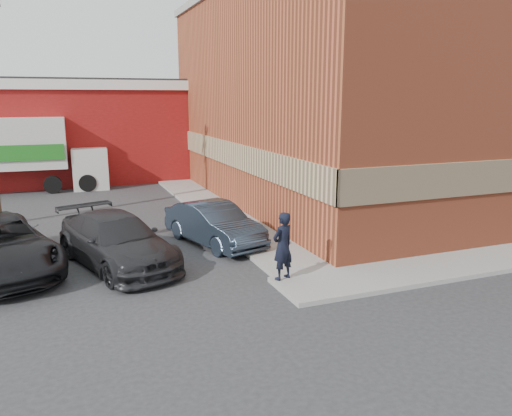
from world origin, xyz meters
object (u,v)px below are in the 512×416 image
object	(u,v)px
sedan	(214,224)
suv_b	(117,241)
warehouse	(43,130)
man	(283,246)
brick_building	(372,96)
box_truck	(20,149)

from	to	relation	value
sedan	suv_b	world-z (taller)	suv_b
warehouse	man	xyz separation A→B (m)	(5.80, -20.25, -1.83)
man	suv_b	world-z (taller)	man
warehouse	sedan	distance (m)	17.22
brick_building	sedan	xyz separation A→B (m)	(-9.30, -5.27, -4.01)
man	sedan	bearing A→B (deg)	-102.80
warehouse	brick_building	bearing A→B (deg)	-37.20
brick_building	box_truck	distance (m)	17.19
brick_building	man	size ratio (longest dim) A/B	10.53
warehouse	box_truck	distance (m)	4.21
suv_b	box_truck	distance (m)	13.67
man	sedan	world-z (taller)	man
box_truck	suv_b	bearing A→B (deg)	-75.07
warehouse	suv_b	size ratio (longest dim) A/B	3.30
man	box_truck	world-z (taller)	box_truck
man	box_truck	distance (m)	17.63
suv_b	warehouse	bearing A→B (deg)	79.03
man	warehouse	bearing A→B (deg)	-95.40
man	suv_b	bearing A→B (deg)	-60.02
man	box_truck	size ratio (longest dim) A/B	0.23
sedan	box_truck	size ratio (longest dim) A/B	0.54
warehouse	sedan	size ratio (longest dim) A/B	4.01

